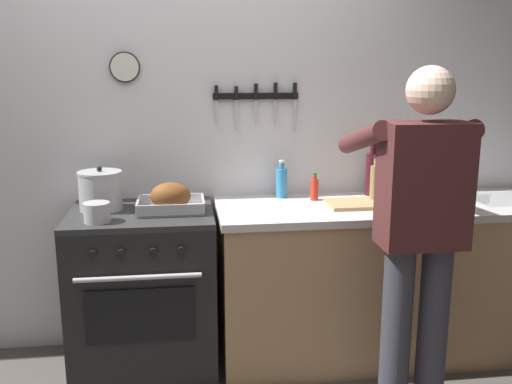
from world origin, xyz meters
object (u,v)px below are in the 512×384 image
at_px(bottle_wine_red, 372,173).
at_px(bottle_dish_soap, 281,182).
at_px(bottle_hot_sauce, 314,189).
at_px(person_cook, 419,225).
at_px(saucepan, 97,212).
at_px(bottle_vinegar, 375,183).
at_px(stock_pot, 101,190).
at_px(stove, 144,291).
at_px(roasting_pan, 171,199).
at_px(cutting_board, 360,204).

height_order(bottle_wine_red, bottle_dish_soap, bottle_wine_red).
bearing_deg(bottle_hot_sauce, person_cook, -66.95).
xyz_separation_m(person_cook, saucepan, (-1.49, 0.43, -0.00)).
bearing_deg(bottle_vinegar, bottle_hot_sauce, 163.25).
distance_m(saucepan, bottle_hot_sauce, 1.21).
xyz_separation_m(stock_pot, bottle_dish_soap, (1.01, 0.15, -0.01)).
relative_size(stove, stock_pot, 3.82).
bearing_deg(roasting_pan, saucepan, -156.06).
distance_m(stock_pot, cutting_board, 1.41).
distance_m(person_cook, saucepan, 1.55).
distance_m(bottle_dish_soap, bottle_hot_sauce, 0.20).
height_order(person_cook, cutting_board, person_cook).
height_order(bottle_vinegar, bottle_hot_sauce, bottle_vinegar).
xyz_separation_m(roasting_pan, bottle_hot_sauce, (0.81, 0.15, -0.00)).
xyz_separation_m(stock_pot, bottle_hot_sauce, (1.18, 0.06, -0.04)).
xyz_separation_m(bottle_wine_red, bottle_dish_soap, (-0.54, 0.01, -0.04)).
bearing_deg(bottle_wine_red, person_cook, -93.65).
distance_m(stock_pot, saucepan, 0.26).
xyz_separation_m(stove, roasting_pan, (0.16, -0.02, 0.52)).
xyz_separation_m(bottle_vinegar, bottle_dish_soap, (-0.50, 0.19, -0.02)).
distance_m(stove, person_cook, 1.51).
height_order(stock_pot, bottle_hot_sauce, stock_pot).
relative_size(roasting_pan, saucepan, 2.70).
distance_m(cutting_board, bottle_hot_sauce, 0.28).
height_order(stove, bottle_dish_soap, bottle_dish_soap).
bearing_deg(cutting_board, bottle_dish_soap, 147.87).
bearing_deg(saucepan, bottle_wine_red, 14.40).
distance_m(bottle_wine_red, bottle_dish_soap, 0.54).
distance_m(stock_pot, bottle_hot_sauce, 1.19).
bearing_deg(bottle_dish_soap, bottle_vinegar, -20.60).
relative_size(saucepan, bottle_hot_sauce, 0.82).
bearing_deg(bottle_dish_soap, person_cook, -59.39).
xyz_separation_m(stove, bottle_dish_soap, (0.80, 0.22, 0.54)).
distance_m(roasting_pan, saucepan, 0.39).
bearing_deg(roasting_pan, bottle_wine_red, 11.30).
bearing_deg(roasting_pan, person_cook, -27.44).
relative_size(saucepan, bottle_vinegar, 0.49).
relative_size(bottle_wine_red, bottle_dish_soap, 1.44).
bearing_deg(stock_pot, cutting_board, -4.03).
distance_m(bottle_wine_red, bottle_hot_sauce, 0.38).
relative_size(saucepan, bottle_dish_soap, 0.59).
relative_size(stove, bottle_dish_soap, 4.07).
xyz_separation_m(person_cook, bottle_hot_sauce, (-0.31, 0.74, 0.01)).
height_order(person_cook, bottle_vinegar, person_cook).
xyz_separation_m(person_cook, bottle_vinegar, (0.01, 0.64, 0.06)).
xyz_separation_m(cutting_board, bottle_dish_soap, (-0.40, 0.25, 0.08)).
height_order(roasting_pan, bottle_dish_soap, bottle_dish_soap).
relative_size(stove, bottle_hot_sauce, 5.67).
height_order(stove, saucepan, saucepan).
relative_size(roasting_pan, bottle_hot_sauce, 2.22).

